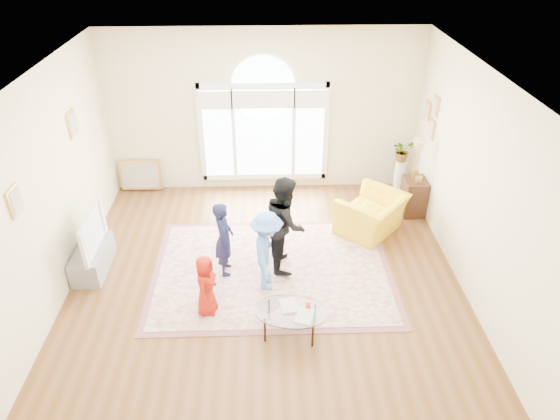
{
  "coord_description": "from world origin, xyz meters",
  "views": [
    {
      "loc": [
        0.02,
        -6.12,
        5.04
      ],
      "look_at": [
        0.23,
        0.3,
        1.07
      ],
      "focal_mm": 32.0,
      "sensor_mm": 36.0,
      "label": 1
    }
  ],
  "objects_px": {
    "area_rug": "(272,270)",
    "television": "(87,232)",
    "coffee_table": "(291,312)",
    "armchair": "(371,214)",
    "tv_console": "(93,259)"
  },
  "relations": [
    {
      "from": "area_rug",
      "to": "television",
      "type": "distance_m",
      "value": 2.94
    },
    {
      "from": "area_rug",
      "to": "coffee_table",
      "type": "xyz_separation_m",
      "value": [
        0.22,
        -1.37,
        0.39
      ]
    },
    {
      "from": "television",
      "to": "armchair",
      "type": "bearing_deg",
      "value": 11.66
    },
    {
      "from": "area_rug",
      "to": "coffee_table",
      "type": "distance_m",
      "value": 1.44
    },
    {
      "from": "television",
      "to": "armchair",
      "type": "distance_m",
      "value": 4.73
    },
    {
      "from": "television",
      "to": "coffee_table",
      "type": "relative_size",
      "value": 0.99
    },
    {
      "from": "armchair",
      "to": "tv_console",
      "type": "bearing_deg",
      "value": -36.84
    },
    {
      "from": "television",
      "to": "tv_console",
      "type": "bearing_deg",
      "value": 180.0
    },
    {
      "from": "tv_console",
      "to": "armchair",
      "type": "distance_m",
      "value": 4.72
    },
    {
      "from": "area_rug",
      "to": "armchair",
      "type": "height_order",
      "value": "armchair"
    },
    {
      "from": "coffee_table",
      "to": "television",
      "type": "bearing_deg",
      "value": 163.5
    },
    {
      "from": "area_rug",
      "to": "armchair",
      "type": "distance_m",
      "value": 2.1
    },
    {
      "from": "tv_console",
      "to": "television",
      "type": "bearing_deg",
      "value": -0.0
    },
    {
      "from": "tv_console",
      "to": "coffee_table",
      "type": "height_order",
      "value": "coffee_table"
    },
    {
      "from": "tv_console",
      "to": "armchair",
      "type": "bearing_deg",
      "value": 11.64
    }
  ]
}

